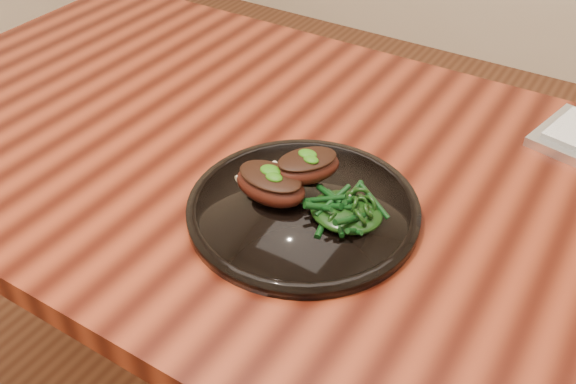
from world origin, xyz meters
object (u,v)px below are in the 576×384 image
(desk, at_px, (322,212))
(plate, at_px, (303,208))
(greens_heap, at_px, (347,208))
(lamb_chop_front, at_px, (270,184))

(desk, bearing_deg, plate, -75.97)
(desk, xyz_separation_m, greens_heap, (0.09, -0.10, 0.12))
(lamb_chop_front, distance_m, greens_heap, 0.11)
(greens_heap, bearing_deg, plate, -174.81)
(desk, bearing_deg, lamb_chop_front, -99.59)
(plate, relative_size, greens_heap, 3.23)
(lamb_chop_front, bearing_deg, desk, 80.41)
(plate, height_order, greens_heap, greens_heap)
(desk, bearing_deg, greens_heap, -48.33)
(desk, relative_size, plate, 5.11)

